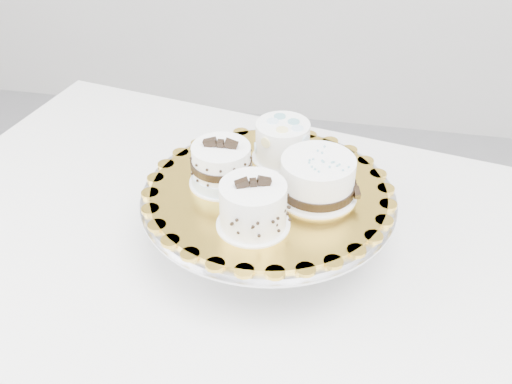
% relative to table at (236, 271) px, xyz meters
% --- Properties ---
extents(table, '(1.30, 0.99, 0.75)m').
position_rel_table_xyz_m(table, '(0.00, 0.00, 0.00)').
color(table, white).
rests_on(table, floor).
extents(cake_stand, '(0.40, 0.40, 0.11)m').
position_rel_table_xyz_m(cake_stand, '(0.06, -0.02, 0.16)').
color(cake_stand, gray).
rests_on(cake_stand, table).
extents(cake_board, '(0.45, 0.45, 0.01)m').
position_rel_table_xyz_m(cake_board, '(0.06, -0.02, 0.19)').
color(cake_board, '#C6862A').
rests_on(cake_board, cake_stand).
extents(cake_swirl, '(0.12, 0.12, 0.08)m').
position_rel_table_xyz_m(cake_swirl, '(0.05, -0.10, 0.23)').
color(cake_swirl, white).
rests_on(cake_swirl, cake_board).
extents(cake_banded, '(0.10, 0.10, 0.08)m').
position_rel_table_xyz_m(cake_banded, '(-0.02, -0.01, 0.23)').
color(cake_banded, white).
rests_on(cake_banded, cake_board).
extents(cake_dots, '(0.11, 0.11, 0.07)m').
position_rel_table_xyz_m(cake_dots, '(0.06, 0.08, 0.23)').
color(cake_dots, white).
rests_on(cake_dots, cake_board).
extents(cake_ribbon, '(0.14, 0.14, 0.07)m').
position_rel_table_xyz_m(cake_ribbon, '(0.13, -0.01, 0.22)').
color(cake_ribbon, white).
rests_on(cake_ribbon, cake_board).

